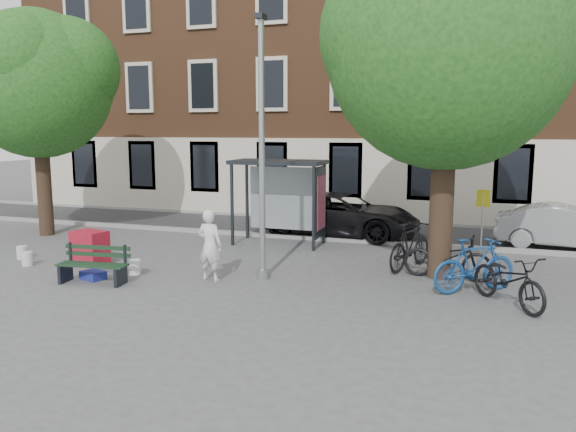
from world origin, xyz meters
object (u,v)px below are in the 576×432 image
(bike_c, at_px, (509,280))
(notice_sign, at_px, (483,210))
(lamppost, at_px, (262,163))
(red_stand, at_px, (90,248))
(bike_a, at_px, (447,257))
(car_silver, at_px, (566,227))
(bench, at_px, (94,267))
(bike_b, at_px, (475,265))
(bus_shelter, at_px, (292,183))
(bike_d, at_px, (410,246))
(car_dark, at_px, (341,214))
(painter, at_px, (210,245))

(bike_c, bearing_deg, notice_sign, 61.07)
(lamppost, xyz_separation_m, red_stand, (-4.87, -0.08, -2.33))
(lamppost, height_order, bike_c, lamppost)
(bike_a, relative_size, notice_sign, 1.04)
(bike_a, relative_size, car_silver, 0.52)
(bench, bearing_deg, bike_b, 6.65)
(lamppost, xyz_separation_m, bench, (-3.62, -1.57, -2.39))
(bus_shelter, relative_size, bike_d, 1.39)
(car_dark, xyz_separation_m, notice_sign, (4.42, -2.82, 0.74))
(bike_b, xyz_separation_m, car_silver, (2.59, 5.69, 0.04))
(bike_c, relative_size, notice_sign, 1.05)
(bus_shelter, bearing_deg, painter, -96.47)
(bench, bearing_deg, car_dark, 54.60)
(painter, xyz_separation_m, bench, (-2.49, -1.05, -0.46))
(car_dark, relative_size, car_silver, 1.31)
(lamppost, relative_size, notice_sign, 3.06)
(car_silver, relative_size, notice_sign, 2.00)
(bus_shelter, relative_size, bike_a, 1.38)
(bus_shelter, height_order, car_dark, bus_shelter)
(lamppost, distance_m, bike_c, 5.92)
(painter, height_order, notice_sign, notice_sign)
(lamppost, relative_size, bike_b, 3.00)
(bike_a, bearing_deg, painter, 115.99)
(bus_shelter, bearing_deg, bike_b, -34.23)
(bench, relative_size, car_dark, 0.33)
(painter, relative_size, red_stand, 1.90)
(bus_shelter, relative_size, red_stand, 3.17)
(bike_d, bearing_deg, bike_a, 166.79)
(lamppost, relative_size, car_dark, 1.18)
(bike_b, xyz_separation_m, car_dark, (-4.27, 5.58, 0.11))
(bike_d, bearing_deg, car_dark, -33.67)
(bus_shelter, bearing_deg, red_stand, -135.50)
(notice_sign, bearing_deg, bus_shelter, 179.57)
(red_stand, bearing_deg, bike_d, 14.87)
(bus_shelter, bearing_deg, car_silver, 14.06)
(bus_shelter, height_order, bike_b, bus_shelter)
(bench, distance_m, bike_c, 9.17)
(car_silver, distance_m, notice_sign, 3.89)
(bus_shelter, height_order, bike_a, bus_shelter)
(car_dark, height_order, car_silver, car_dark)
(lamppost, distance_m, painter, 2.30)
(notice_sign, bearing_deg, bike_b, -84.22)
(bike_c, xyz_separation_m, car_dark, (-4.93, 6.36, 0.17))
(painter, bearing_deg, bench, 28.32)
(bench, relative_size, car_silver, 0.43)
(lamppost, height_order, bike_a, lamppost)
(painter, bearing_deg, red_stand, -1.26)
(bike_c, bearing_deg, lamppost, 139.15)
(bench, height_order, red_stand, red_stand)
(lamppost, distance_m, car_silver, 9.83)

